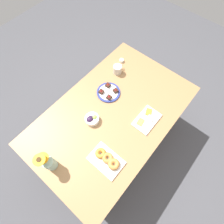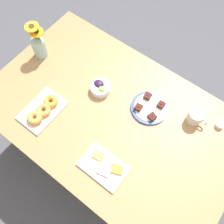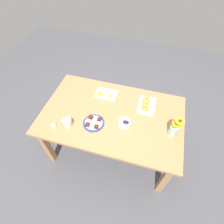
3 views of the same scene
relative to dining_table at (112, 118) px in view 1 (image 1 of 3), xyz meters
name	(u,v)px [view 1 (image 1 of 3)]	position (x,y,z in m)	size (l,w,h in m)	color
ground_plane	(112,138)	(0.00, 0.00, -0.65)	(6.00, 6.00, 0.00)	#4C4C51
dining_table	(112,118)	(0.00, 0.00, 0.00)	(1.60, 1.00, 0.74)	#A87A4C
coffee_mug	(118,69)	(0.42, 0.27, 0.13)	(0.13, 0.09, 0.09)	beige
grape_bowl	(92,119)	(-0.17, 0.10, 0.12)	(0.13, 0.13, 0.07)	white
cheese_platter	(147,119)	(0.16, -0.28, 0.10)	(0.26, 0.17, 0.03)	white
croissant_platter	(107,159)	(-0.35, -0.24, 0.11)	(0.19, 0.28, 0.05)	white
jam_cup_honey	(122,60)	(0.56, 0.33, 0.10)	(0.05, 0.05, 0.03)	white
dessert_plate	(109,92)	(0.16, 0.18, 0.10)	(0.23, 0.23, 0.05)	navy
flower_vase	(49,163)	(-0.67, 0.08, 0.17)	(0.11, 0.11, 0.25)	#99C1B7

